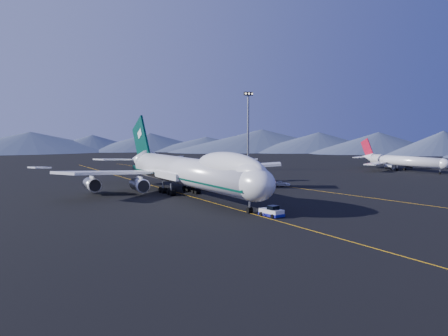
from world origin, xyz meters
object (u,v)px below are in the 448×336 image
floodlight_mast (248,131)px  service_van (281,184)px  boeing_747 (189,171)px  pushback_tug (271,213)px  second_jet (402,161)px

floodlight_mast → service_van: bearing=-111.9°
boeing_747 → pushback_tug: bearing=-87.0°
service_van → boeing_747: bearing=152.6°
boeing_747 → floodlight_mast: (49.64, 54.13, 8.89)m
boeing_747 → floodlight_mast: floodlight_mast is taller
second_jet → floodlight_mast: bearing=161.3°
boeing_747 → floodlight_mast: bearing=47.5°
pushback_tug → second_jet: (96.45, 55.71, 2.91)m
service_van → floodlight_mast: (19.64, 48.77, 14.02)m
boeing_747 → second_jet: bearing=14.0°
second_jet → service_van: 70.78m
service_van → floodlight_mast: floodlight_mast is taller
pushback_tug → service_van: bearing=44.4°
pushback_tug → service_van: size_ratio=1.00×
floodlight_mast → second_jet: bearing=-31.5°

